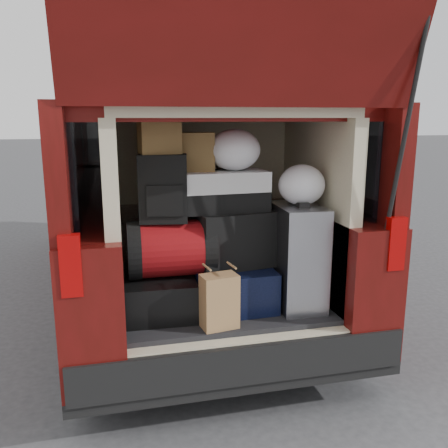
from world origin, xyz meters
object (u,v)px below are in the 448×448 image
at_px(black_hardshell, 159,292).
at_px(red_duffel, 171,248).
at_px(twotone_duffel, 222,191).
at_px(silver_roller, 297,256).
at_px(backpack, 163,188).
at_px(navy_hardshell, 229,283).
at_px(black_soft_case, 235,238).
at_px(kraft_bag, 219,301).

height_order(black_hardshell, red_duffel, red_duffel).
xyz_separation_m(black_hardshell, twotone_duffel, (0.40, 0.02, 0.60)).
relative_size(silver_roller, backpack, 1.63).
xyz_separation_m(navy_hardshell, twotone_duffel, (-0.04, 0.02, 0.59)).
distance_m(silver_roller, black_soft_case, 0.40).
bearing_deg(kraft_bag, navy_hardshell, 58.97).
distance_m(kraft_bag, backpack, 0.72).
xyz_separation_m(red_duffel, twotone_duffel, (0.33, 0.06, 0.32)).
bearing_deg(black_soft_case, navy_hardshell, 141.22).
relative_size(black_hardshell, navy_hardshell, 0.98).
height_order(black_hardshell, silver_roller, silver_roller).
bearing_deg(black_hardshell, red_duffel, -24.33).
bearing_deg(backpack, black_hardshell, 139.55).
bearing_deg(red_duffel, kraft_bag, -51.99).
relative_size(black_hardshell, twotone_duffel, 1.06).
relative_size(kraft_bag, backpack, 0.79).
xyz_separation_m(black_soft_case, backpack, (-0.44, -0.03, 0.33)).
height_order(black_hardshell, black_soft_case, black_soft_case).
bearing_deg(twotone_duffel, backpack, -172.51).
height_order(kraft_bag, backpack, backpack).
xyz_separation_m(black_hardshell, red_duffel, (0.08, -0.04, 0.28)).
distance_m(red_duffel, black_soft_case, 0.40).
relative_size(silver_roller, red_duffel, 1.25).
bearing_deg(silver_roller, black_hardshell, 173.64).
bearing_deg(silver_roller, backpack, 176.26).
xyz_separation_m(backpack, twotone_duffel, (0.36, 0.07, -0.04)).
distance_m(black_hardshell, backpack, 0.64).
xyz_separation_m(black_hardshell, kraft_bag, (0.30, -0.34, 0.04)).
distance_m(navy_hardshell, red_duffel, 0.45).
xyz_separation_m(silver_roller, backpack, (-0.80, 0.09, 0.44)).
bearing_deg(kraft_bag, backpack, 122.90).
distance_m(kraft_bag, twotone_duffel, 0.68).
height_order(navy_hardshell, silver_roller, silver_roller).
relative_size(navy_hardshell, kraft_bag, 1.89).
relative_size(black_hardshell, silver_roller, 0.89).
height_order(silver_roller, black_soft_case, silver_roller).
bearing_deg(red_duffel, backpack, -170.27).
bearing_deg(kraft_bag, black_hardshell, 122.79).
relative_size(navy_hardshell, twotone_duffel, 1.08).
bearing_deg(black_soft_case, twotone_duffel, 145.03).
height_order(navy_hardshell, kraft_bag, kraft_bag).
height_order(red_duffel, backpack, backpack).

